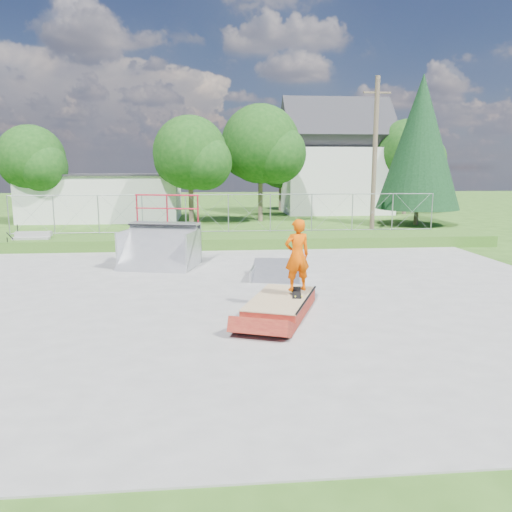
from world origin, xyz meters
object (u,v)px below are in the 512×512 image
Objects in this scene: grind_box at (280,305)px; quarter_pipe at (158,232)px; skater at (297,258)px; flat_bank_ramp at (277,272)px.

grind_box is 1.17× the size of quarter_pipe.
skater is at bearing -41.26° from quarter_pipe.
quarter_pipe is 1.43× the size of skater.
flat_bank_ramp is at bearing -14.86° from quarter_pipe.
skater is (3.95, -5.78, 0.06)m from quarter_pipe.
quarter_pipe is 1.48× the size of flat_bank_ramp.
grind_box is at bearing 14.39° from skater.
grind_box is 3.81m from flat_bank_ramp.
flat_bank_ramp is 0.96× the size of skater.
skater is (0.00, -3.57, 1.09)m from flat_bank_ramp.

